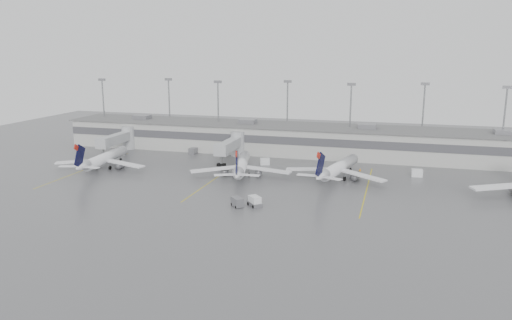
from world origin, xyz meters
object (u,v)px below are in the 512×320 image
(jet_mid_left, at_px, (241,165))
(jet_far_left, at_px, (104,159))
(baggage_tug, at_px, (255,202))
(jet_mid_right, at_px, (338,168))

(jet_mid_left, bearing_deg, jet_far_left, 171.12)
(jet_mid_left, relative_size, baggage_tug, 7.54)
(jet_far_left, height_order, jet_mid_right, jet_mid_right)
(jet_mid_left, relative_size, jet_mid_right, 0.99)
(jet_far_left, relative_size, jet_mid_right, 1.00)
(jet_mid_left, bearing_deg, jet_mid_right, -4.22)
(jet_far_left, relative_size, jet_mid_left, 1.01)
(jet_mid_left, bearing_deg, baggage_tug, -78.90)
(jet_mid_right, distance_m, baggage_tug, 28.24)
(jet_far_left, bearing_deg, jet_mid_left, -0.78)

